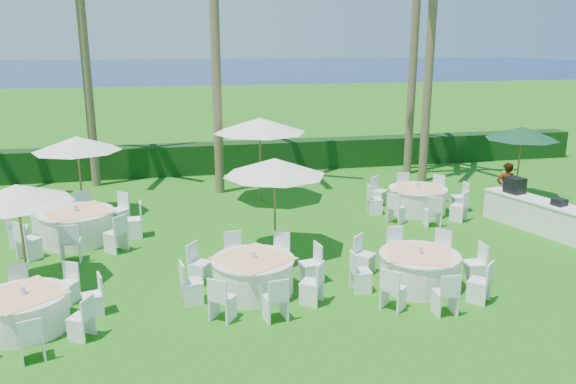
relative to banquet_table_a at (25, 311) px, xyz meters
name	(u,v)px	position (x,y,z in m)	size (l,w,h in m)	color
ground	(233,300)	(3.92, 0.35, -0.37)	(120.00, 120.00, 0.00)	#246110
hedge	(196,159)	(3.92, 12.35, 0.23)	(34.00, 1.00, 1.20)	black
ocean	(166,70)	(3.92, 102.35, -0.37)	(260.00, 260.00, 0.00)	#062042
banquet_table_a	(25,311)	(0.00, 0.00, 0.00)	(2.77, 2.77, 0.86)	white
banquet_table_b	(253,274)	(4.40, 0.66, 0.04)	(3.10, 3.10, 0.94)	white
banquet_table_c	(419,269)	(7.98, 0.16, 0.03)	(3.06, 3.06, 0.93)	white
banquet_table_d	(77,225)	(0.30, 4.84, 0.08)	(3.38, 3.38, 1.02)	white
banquet_table_f	(417,199)	(10.37, 5.32, 0.05)	(3.19, 3.19, 0.96)	white
umbrella_a	(17,194)	(-0.38, 1.98, 1.75)	(2.30, 2.30, 2.32)	brown
umbrella_b	(275,167)	(5.31, 2.79, 1.88)	(2.54, 2.54, 2.47)	brown
umbrella_c	(77,144)	(0.18, 7.05, 1.91)	(2.58, 2.58, 2.50)	brown
umbrella_d	(260,125)	(5.79, 7.67, 2.20)	(3.06, 3.06, 2.82)	brown
umbrella_green	(522,133)	(14.35, 6.02, 1.90)	(2.39, 2.39, 2.49)	brown
buffet_table	(544,216)	(13.03, 2.79, 0.10)	(1.80, 3.86, 1.35)	white
staff_person	(505,188)	(12.93, 4.57, 0.45)	(0.60, 0.39, 1.64)	gray
palm_b	(86,66)	(0.15, 11.14, 3.99)	(4.16, 4.40, 7.84)	brown
palm_d	(414,45)	(12.35, 10.44, 4.71)	(4.40, 4.17, 9.24)	brown
palm_e	(430,44)	(12.35, 9.07, 4.74)	(4.40, 4.14, 9.30)	brown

